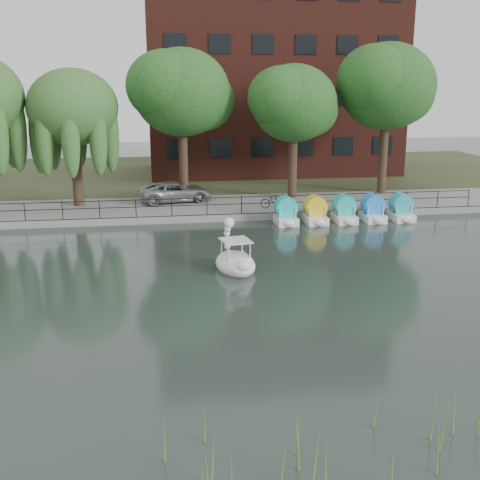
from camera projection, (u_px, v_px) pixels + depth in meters
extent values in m
plane|color=#323F3A|center=(243.00, 303.00, 21.84)|extent=(120.00, 120.00, 0.00)
cube|color=gray|center=(203.00, 208.00, 37.07)|extent=(40.00, 6.00, 0.40)
cube|color=gray|center=(207.00, 218.00, 34.25)|extent=(40.00, 0.25, 0.40)
cube|color=#47512D|center=(188.00, 174.00, 50.44)|extent=(60.00, 22.00, 0.36)
cylinder|color=black|center=(207.00, 198.00, 34.14)|extent=(32.00, 0.04, 0.04)
cylinder|color=black|center=(207.00, 205.00, 34.25)|extent=(32.00, 0.04, 0.04)
cylinder|color=black|center=(207.00, 206.00, 34.26)|extent=(0.05, 0.05, 1.00)
cube|color=#4C1E16|center=(271.00, 61.00, 49.09)|extent=(20.00, 10.00, 18.00)
cylinder|color=#473323|center=(77.00, 174.00, 36.39)|extent=(0.60, 0.60, 3.80)
ellipsoid|color=#4E813B|center=(73.00, 107.00, 35.36)|extent=(5.32, 5.32, 4.52)
cylinder|color=#473323|center=(184.00, 164.00, 38.20)|extent=(0.60, 0.60, 4.50)
ellipsoid|color=#32742C|center=(182.00, 92.00, 37.05)|extent=(6.00, 6.00, 5.10)
cylinder|color=#473323|center=(293.00, 167.00, 38.80)|extent=(0.60, 0.60, 4.05)
ellipsoid|color=#32742C|center=(294.00, 103.00, 37.76)|extent=(5.40, 5.40, 4.59)
cylinder|color=#473323|center=(383.00, 158.00, 40.61)|extent=(0.60, 0.60, 4.72)
ellipsoid|color=#32742C|center=(387.00, 86.00, 39.40)|extent=(6.30, 6.30, 5.36)
imported|color=gray|center=(176.00, 190.00, 37.77)|extent=(3.26, 5.60, 1.47)
imported|color=gray|center=(275.00, 200.00, 35.93)|extent=(0.75, 1.77, 1.00)
ellipsoid|color=white|center=(235.00, 264.00, 25.50)|extent=(2.00, 2.75, 0.56)
cube|color=white|center=(236.00, 258.00, 25.34)|extent=(1.21, 1.28, 0.28)
cube|color=white|center=(236.00, 241.00, 25.19)|extent=(1.37, 1.44, 0.06)
ellipsoid|color=white|center=(244.00, 266.00, 24.46)|extent=(0.66, 0.55, 0.52)
sphere|color=white|center=(229.00, 223.00, 25.85)|extent=(0.45, 0.45, 0.45)
cone|color=black|center=(227.00, 222.00, 26.13)|extent=(0.23, 0.27, 0.19)
cylinder|color=yellow|center=(228.00, 222.00, 26.00)|extent=(0.25, 0.13, 0.24)
cube|color=white|center=(286.00, 220.00, 33.72)|extent=(1.15, 1.70, 0.44)
cylinder|color=#23C3D2|center=(286.00, 207.00, 33.62)|extent=(0.90, 1.20, 0.90)
cube|color=white|center=(315.00, 219.00, 33.96)|extent=(1.15, 1.70, 0.44)
cylinder|color=yellow|center=(315.00, 206.00, 33.87)|extent=(0.90, 1.20, 0.90)
cube|color=white|center=(344.00, 218.00, 34.21)|extent=(1.15, 1.70, 0.44)
cylinder|color=#22BEB4|center=(344.00, 205.00, 34.12)|extent=(0.90, 1.20, 0.90)
cube|color=white|center=(373.00, 217.00, 34.46)|extent=(1.15, 1.70, 0.44)
cylinder|color=#298BE8|center=(373.00, 204.00, 34.36)|extent=(0.90, 1.20, 0.90)
cube|color=white|center=(401.00, 216.00, 34.70)|extent=(1.15, 1.70, 0.44)
cylinder|color=#2DA5BC|center=(401.00, 204.00, 34.61)|extent=(0.90, 1.20, 0.90)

